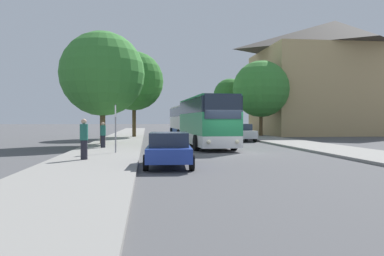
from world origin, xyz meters
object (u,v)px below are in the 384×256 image
object	(u,v)px
bus_front	(206,121)
tree_left_near	(134,81)
bus_middle	(186,121)
tree_right_mid	(230,95)
parked_car_left_curb	(169,149)
bus_stop_sign	(116,123)
pedestrian_waiting_near	(84,139)
tree_left_far	(102,74)
tree_right_near	(261,89)
parked_car_right_far	(230,130)
pedestrian_waiting_far	(103,135)
parked_car_right_near	(241,132)

from	to	relation	value
bus_front	tree_left_near	size ratio (longest dim) A/B	1.15
bus_middle	tree_right_mid	size ratio (longest dim) A/B	1.51
parked_car_left_curb	tree_right_mid	size ratio (longest dim) A/B	0.52
parked_car_left_curb	tree_left_near	bearing A→B (deg)	98.57
bus_stop_sign	pedestrian_waiting_near	world-z (taller)	bus_stop_sign
tree_left_far	tree_right_near	bearing A→B (deg)	36.63
tree_left_near	tree_left_far	world-z (taller)	tree_left_near
bus_stop_sign	bus_front	bearing A→B (deg)	43.53
bus_front	tree_left_far	bearing A→B (deg)	159.01
bus_middle	tree_right_near	bearing A→B (deg)	1.19
parked_car_right_far	tree_right_near	size ratio (longest dim) A/B	0.49
pedestrian_waiting_far	pedestrian_waiting_near	bearing A→B (deg)	156.24
bus_stop_sign	bus_middle	bearing A→B (deg)	73.11
parked_car_left_curb	tree_right_near	xyz separation A→B (m)	(11.75, 25.16, 4.63)
parked_car_left_curb	parked_car_right_far	bearing A→B (deg)	74.76
tree_left_far	pedestrian_waiting_near	bearing A→B (deg)	-87.56
bus_front	pedestrian_waiting_near	bearing A→B (deg)	-130.22
parked_car_right_far	pedestrian_waiting_far	world-z (taller)	pedestrian_waiting_far
tree_right_mid	pedestrian_waiting_near	bearing A→B (deg)	-111.94
pedestrian_waiting_near	parked_car_right_near	bearing A→B (deg)	28.05
pedestrian_waiting_far	bus_stop_sign	bearing A→B (deg)	172.37
bus_middle	tree_right_mid	bearing A→B (deg)	59.40
tree_left_near	tree_left_far	size ratio (longest dim) A/B	1.07
bus_middle	bus_stop_sign	distance (m)	20.33
tree_right_near	parked_car_right_near	bearing A→B (deg)	-118.73
parked_car_left_curb	pedestrian_waiting_near	size ratio (longest dim) A/B	2.24
pedestrian_waiting_near	tree_right_mid	bearing A→B (deg)	41.95
bus_middle	pedestrian_waiting_near	distance (m)	23.89
tree_right_mid	bus_middle	bearing A→B (deg)	-118.71
bus_front	tree_left_near	distance (m)	15.46
pedestrian_waiting_far	tree_left_near	bearing A→B (deg)	-29.07
tree_right_mid	parked_car_left_curb	bearing A→B (deg)	-106.20
bus_stop_sign	tree_right_mid	bearing A→B (deg)	67.72
tree_left_near	tree_right_near	distance (m)	14.00
pedestrian_waiting_far	tree_right_mid	world-z (taller)	tree_right_mid
parked_car_right_near	pedestrian_waiting_far	size ratio (longest dim) A/B	2.48
parked_car_right_near	tree_right_mid	xyz separation A→B (m)	(4.06, 22.33, 4.79)
parked_car_right_near	tree_left_near	distance (m)	13.20
pedestrian_waiting_near	bus_front	bearing A→B (deg)	25.94
bus_stop_sign	tree_right_mid	distance (m)	37.38
parked_car_right_far	tree_left_far	xyz separation A→B (m)	(-11.97, -9.76, 4.53)
parked_car_right_near	tree_left_far	size ratio (longest dim) A/B	0.48
bus_front	bus_stop_sign	xyz separation A→B (m)	(-5.83, -5.54, -0.08)
bus_front	pedestrian_waiting_near	xyz separation A→B (m)	(-6.95, -8.91, -0.76)
parked_car_right_far	parked_car_left_curb	bearing A→B (deg)	69.38
bus_front	bus_middle	size ratio (longest dim) A/B	0.86
parked_car_right_near	bus_stop_sign	world-z (taller)	bus_stop_sign
bus_stop_sign	tree_left_near	xyz separation A→B (m)	(0.35, 19.38, 4.26)
parked_car_right_far	bus_stop_sign	bearing A→B (deg)	57.85
bus_stop_sign	parked_car_right_near	bearing A→B (deg)	50.26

